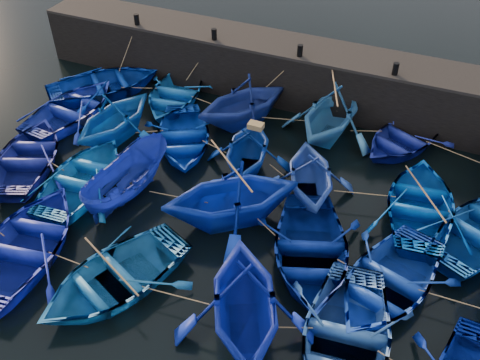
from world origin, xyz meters
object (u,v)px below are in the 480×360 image
at_px(boat_0, 105,84).
at_px(wooden_crate, 256,126).
at_px(boat_13, 29,156).
at_px(boat_8, 183,137).

bearing_deg(boat_0, wooden_crate, -154.73).
bearing_deg(boat_13, wooden_crate, 178.60).
xyz_separation_m(boat_0, boat_13, (0.42, -5.78, -0.04)).
xyz_separation_m(boat_0, wooden_crate, (8.64, -2.62, 1.62)).
bearing_deg(boat_13, boat_8, -166.66).
relative_size(boat_0, boat_13, 1.08).
height_order(boat_8, wooden_crate, wooden_crate).
height_order(boat_13, wooden_crate, wooden_crate).
xyz_separation_m(boat_0, boat_8, (5.31, -2.26, -0.06)).
bearing_deg(boat_8, wooden_crate, -35.21).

